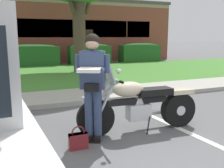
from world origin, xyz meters
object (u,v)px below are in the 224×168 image
Objects in this scene: hedge_center_right at (89,54)px; hedge_right at (140,52)px; brick_building at (13,31)px; motorcycle at (144,104)px; handbag at (78,140)px; rider_person at (93,79)px; hedge_center_left at (30,55)px.

hedge_right is (3.41, 0.00, 0.00)m from hedge_center_right.
brick_building reaches higher than hedge_center_right.
motorcycle is 1.36m from handbag.
hedge_center_right is at bearing 72.78° from rider_person.
motorcycle is at bearing 5.77° from rider_person.
handbag is at bearing -122.37° from hedge_right.
motorcycle is 12.42m from hedge_right.
hedge_center_right is (3.42, 11.04, -0.36)m from rider_person.
handbag is 0.02× the size of brick_building.
hedge_center_left is at bearing 180.00° from hedge_center_right.
handbag is 18.21m from brick_building.
hedge_center_left is at bearing 180.00° from hedge_right.
motorcycle is 0.91× the size of hedge_center_right.
brick_building is at bearing 90.84° from handbag.
hedge_center_left is 1.25× the size of hedge_center_right.
motorcycle is 6.23× the size of handbag.
handbag is 13.33m from hedge_right.
hedge_center_left is at bearing -85.13° from brick_building.
brick_building is (-0.26, 18.11, 1.91)m from handbag.
rider_person is at bearing -121.74° from hedge_right.
brick_building is (-1.54, 17.80, 1.57)m from motorcycle.
motorcycle is 0.11× the size of brick_building.
brick_building is at bearing 91.82° from rider_person.
brick_building is (-0.58, 6.85, 1.41)m from hedge_center_left.
rider_person is 0.69× the size of hedge_center_right.
hedge_center_right is 0.12× the size of brick_building.
rider_person reaches higher than motorcycle.
hedge_center_right is (3.73, 11.25, 0.51)m from handbag.
hedge_right is at bearing 0.00° from hedge_center_left.
hedge_right is (7.13, 11.25, 0.51)m from handbag.
hedge_right is at bearing -42.80° from brick_building.
hedge_right is 10.18m from brick_building.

